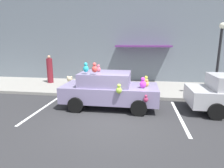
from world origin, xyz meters
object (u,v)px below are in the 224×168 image
object	(u,v)px
teddy_bear_on_sidewalk	(70,84)
pedestrian_near_shopfront	(50,70)
street_lamp_post	(219,52)
plush_covered_car	(109,89)

from	to	relation	value
teddy_bear_on_sidewalk	pedestrian_near_shopfront	world-z (taller)	pedestrian_near_shopfront
teddy_bear_on_sidewalk	street_lamp_post	size ratio (longest dim) A/B	0.23
plush_covered_car	teddy_bear_on_sidewalk	bearing A→B (deg)	142.45
teddy_bear_on_sidewalk	street_lamp_post	xyz separation A→B (m)	(7.56, -0.17, 1.82)
teddy_bear_on_sidewalk	pedestrian_near_shopfront	distance (m)	2.78
plush_covered_car	teddy_bear_on_sidewalk	size ratio (longest dim) A/B	5.03
plush_covered_car	pedestrian_near_shopfront	distance (m)	5.94
plush_covered_car	pedestrian_near_shopfront	bearing A→B (deg)	140.65
plush_covered_car	pedestrian_near_shopfront	xyz separation A→B (m)	(-4.59, 3.77, 0.19)
teddy_bear_on_sidewalk	street_lamp_post	bearing A→B (deg)	-1.32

